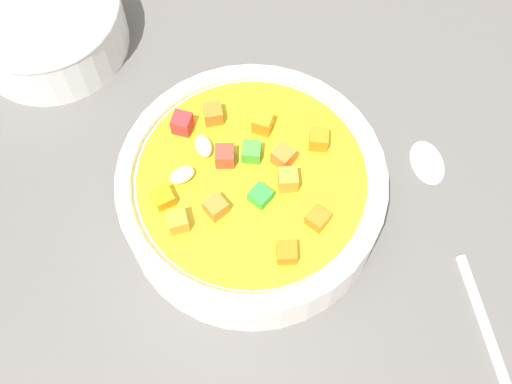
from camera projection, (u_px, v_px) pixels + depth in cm
name	position (u px, v px, depth cm)	size (l,w,h in cm)	color
ground_plane	(256.00, 214.00, 47.44)	(140.00, 140.00, 2.00)	#565451
soup_bowl_main	(256.00, 191.00, 43.89)	(17.76, 17.76, 6.43)	white
spoon	(463.00, 245.00, 44.88)	(5.83, 23.59, 0.95)	silver
side_bowl_small	(49.00, 23.00, 50.70)	(12.42, 12.42, 4.81)	white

